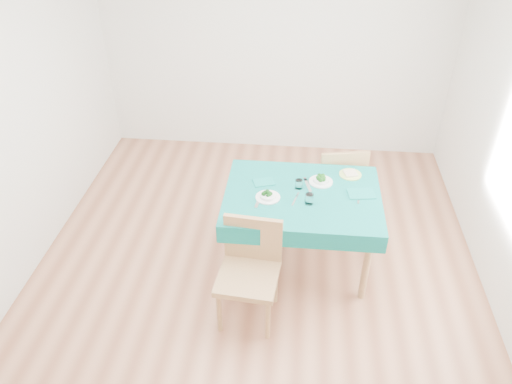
# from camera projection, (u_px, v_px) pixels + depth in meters

# --- Properties ---
(room_shell) EXTENTS (4.02, 4.52, 2.73)m
(room_shell) POSITION_uv_depth(u_px,v_px,m) (256.00, 138.00, 3.77)
(room_shell) COLOR #91563C
(room_shell) RESTS_ON ground
(table) EXTENTS (1.31, 0.99, 0.76)m
(table) POSITION_uv_depth(u_px,v_px,m) (300.00, 229.00, 4.41)
(table) COLOR #096962
(table) RESTS_ON ground
(chair_near) EXTENTS (0.50, 0.54, 1.15)m
(chair_near) POSITION_uv_depth(u_px,v_px,m) (248.00, 263.00, 3.77)
(chair_near) COLOR #9C7449
(chair_near) RESTS_ON ground
(chair_far) EXTENTS (0.54, 0.57, 1.12)m
(chair_far) POSITION_uv_depth(u_px,v_px,m) (338.00, 167.00, 4.90)
(chair_far) COLOR #9C7449
(chair_far) RESTS_ON ground
(bowl_near) EXTENTS (0.21, 0.21, 0.06)m
(bowl_near) POSITION_uv_depth(u_px,v_px,m) (268.00, 195.00, 4.13)
(bowl_near) COLOR white
(bowl_near) RESTS_ON table
(bowl_far) EXTENTS (0.21, 0.21, 0.06)m
(bowl_far) POSITION_uv_depth(u_px,v_px,m) (321.00, 179.00, 4.32)
(bowl_far) COLOR white
(bowl_far) RESTS_ON table
(fork_near) EXTENTS (0.05, 0.20, 0.00)m
(fork_near) POSITION_uv_depth(u_px,v_px,m) (258.00, 201.00, 4.11)
(fork_near) COLOR silver
(fork_near) RESTS_ON table
(knife_near) EXTENTS (0.06, 0.20, 0.00)m
(knife_near) POSITION_uv_depth(u_px,v_px,m) (295.00, 199.00, 4.13)
(knife_near) COLOR silver
(knife_near) RESTS_ON table
(fork_far) EXTENTS (0.08, 0.20, 0.00)m
(fork_far) POSITION_uv_depth(u_px,v_px,m) (308.00, 185.00, 4.30)
(fork_far) COLOR silver
(fork_far) RESTS_ON table
(knife_far) EXTENTS (0.05, 0.22, 0.00)m
(knife_far) POSITION_uv_depth(u_px,v_px,m) (359.00, 196.00, 4.16)
(knife_far) COLOR silver
(knife_far) RESTS_ON table
(napkin_near) EXTENTS (0.21, 0.18, 0.01)m
(napkin_near) POSITION_uv_depth(u_px,v_px,m) (264.00, 182.00, 4.33)
(napkin_near) COLOR #0D746B
(napkin_near) RESTS_ON table
(napkin_far) EXTENTS (0.24, 0.18, 0.01)m
(napkin_far) POSITION_uv_depth(u_px,v_px,m) (361.00, 194.00, 4.18)
(napkin_far) COLOR #0D746B
(napkin_far) RESTS_ON table
(tumbler_center) EXTENTS (0.06, 0.06, 0.08)m
(tumbler_center) POSITION_uv_depth(u_px,v_px,m) (299.00, 184.00, 4.24)
(tumbler_center) COLOR white
(tumbler_center) RESTS_ON table
(tumbler_side) EXTENTS (0.07, 0.07, 0.09)m
(tumbler_side) POSITION_uv_depth(u_px,v_px,m) (309.00, 199.00, 4.06)
(tumbler_side) COLOR white
(tumbler_side) RESTS_ON table
(side_plate) EXTENTS (0.20, 0.20, 0.01)m
(side_plate) POSITION_uv_depth(u_px,v_px,m) (350.00, 174.00, 4.43)
(side_plate) COLOR #C3DC6B
(side_plate) RESTS_ON table
(bread_slice) EXTENTS (0.14, 0.14, 0.02)m
(bread_slice) POSITION_uv_depth(u_px,v_px,m) (350.00, 173.00, 4.42)
(bread_slice) COLOR beige
(bread_slice) RESTS_ON side_plate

